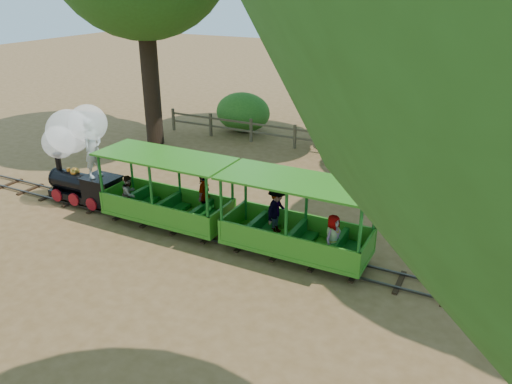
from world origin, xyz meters
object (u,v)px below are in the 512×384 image
at_px(locomotive, 76,148).
at_px(carriage_rear, 295,227).
at_px(carriage_front, 168,199).
at_px(fence, 368,145).

height_order(locomotive, carriage_rear, locomotive).
height_order(carriage_front, fence, carriage_front).
bearing_deg(locomotive, carriage_front, -1.19).
bearing_deg(carriage_front, fence, 67.05).
xyz_separation_m(carriage_rear, fence, (-0.38, 7.95, -0.24)).
distance_m(locomotive, fence, 10.44).
height_order(locomotive, carriage_front, locomotive).
xyz_separation_m(carriage_front, carriage_rear, (3.77, 0.05, 0.02)).
xyz_separation_m(locomotive, fence, (6.69, 7.93, -1.21)).
bearing_deg(fence, locomotive, -130.14).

